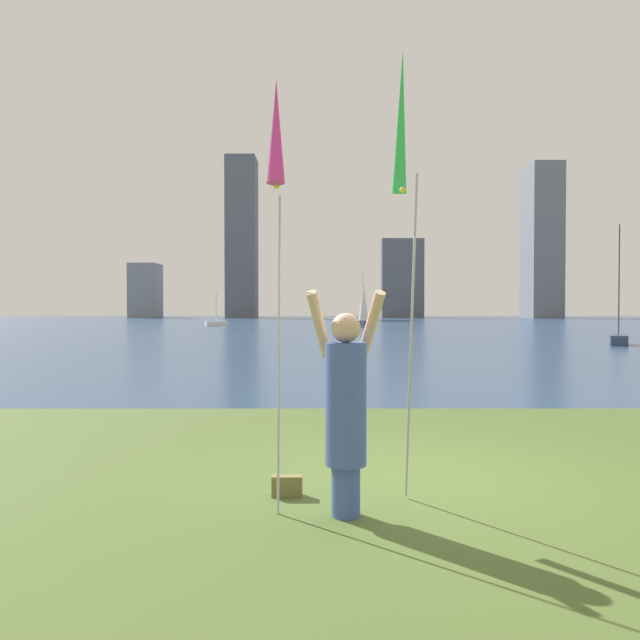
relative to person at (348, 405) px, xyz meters
name	(u,v)px	position (x,y,z in m)	size (l,w,h in m)	color
ground	(335,328)	(0.91, 52.18, -1.06)	(120.00, 138.00, 0.12)	#475B28
person	(348,405)	(0.00, 0.00, 0.00)	(0.74, 0.55, 2.03)	#3F59A5
kite_flag_left	(278,146)	(-0.61, -0.14, 2.27)	(0.16, 0.64, 3.86)	#B2B2B7
kite_flag_right	(404,132)	(0.61, 0.94, 2.69)	(0.16, 1.34, 4.49)	#B2B2B7
bag	(289,486)	(-0.56, 0.58, -0.90)	(0.30, 0.13, 0.20)	olive
sailboat_3	(219,323)	(-10.36, 55.62, -0.74)	(2.18, 1.56, 3.40)	white
sailboat_4	(621,338)	(14.42, 25.18, -0.67)	(1.59, 2.40, 5.90)	#333D51
sailboat_5	(366,308)	(3.65, 50.76, 0.80)	(1.57, 1.91, 4.92)	#333D51
skyline_tower_0	(148,291)	(-30.34, 102.73, 3.64)	(4.60, 6.08, 9.27)	gray
skyline_tower_1	(244,238)	(-13.54, 101.52, 12.57)	(5.00, 6.22, 27.13)	#565B66
skyline_tower_2	(404,278)	(13.84, 102.18, 5.74)	(7.15, 3.23, 13.46)	#565B66
skyline_tower_3	(545,242)	(36.47, 98.43, 11.63)	(5.05, 7.21, 25.26)	slate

